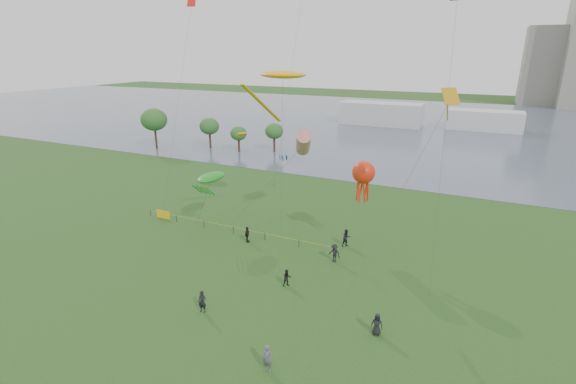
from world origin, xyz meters
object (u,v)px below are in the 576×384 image
at_px(kite_flyer, 267,359).
at_px(kite_octopus, 364,173).
at_px(kite_stingray, 282,76).
at_px(fence, 189,220).

xyz_separation_m(kite_flyer, kite_octopus, (0.51, 18.85, 7.30)).
distance_m(kite_flyer, kite_stingray, 26.06).
bearing_deg(fence, kite_flyer, -41.15).
xyz_separation_m(fence, kite_octopus, (20.02, 1.79, 7.69)).
distance_m(fence, kite_stingray, 20.13).
bearing_deg(kite_flyer, kite_octopus, 77.11).
distance_m(kite_flyer, kite_octopus, 20.22).
distance_m(fence, kite_flyer, 25.92).
bearing_deg(kite_flyer, kite_stingray, 101.96).
bearing_deg(kite_stingray, kite_flyer, -70.01).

